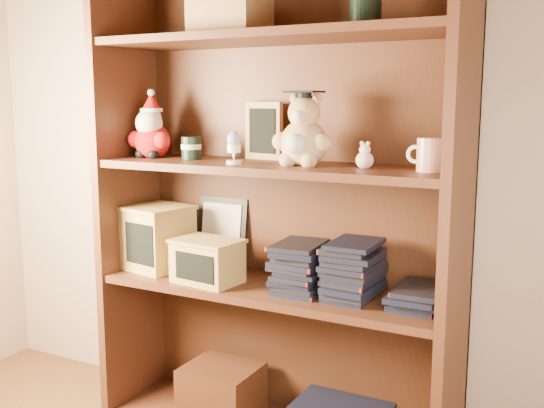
{
  "coord_description": "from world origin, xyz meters",
  "views": [
    {
      "loc": [
        0.84,
        -0.46,
        1.15
      ],
      "look_at": [
        -0.1,
        1.3,
        0.82
      ],
      "focal_mm": 42.0,
      "sensor_mm": 36.0,
      "label": 1
    }
  ],
  "objects_px": {
    "grad_teddy_bear": "(303,136)",
    "teacher_mug": "(429,155)",
    "bookcase": "(279,214)",
    "treats_box": "(158,237)"
  },
  "relations": [
    {
      "from": "grad_teddy_bear",
      "to": "teacher_mug",
      "type": "relative_size",
      "value": 2.2
    },
    {
      "from": "treats_box",
      "to": "grad_teddy_bear",
      "type": "bearing_deg",
      "value": -0.61
    },
    {
      "from": "bookcase",
      "to": "treats_box",
      "type": "height_order",
      "value": "bookcase"
    },
    {
      "from": "bookcase",
      "to": "grad_teddy_bear",
      "type": "bearing_deg",
      "value": -26.93
    },
    {
      "from": "grad_teddy_bear",
      "to": "teacher_mug",
      "type": "xyz_separation_m",
      "value": [
        0.39,
        0.01,
        -0.04
      ]
    },
    {
      "from": "teacher_mug",
      "to": "treats_box",
      "type": "height_order",
      "value": "teacher_mug"
    },
    {
      "from": "bookcase",
      "to": "treats_box",
      "type": "relative_size",
      "value": 6.6
    },
    {
      "from": "teacher_mug",
      "to": "treats_box",
      "type": "xyz_separation_m",
      "value": [
        -0.96,
        -0.0,
        -0.33
      ]
    },
    {
      "from": "grad_teddy_bear",
      "to": "treats_box",
      "type": "distance_m",
      "value": 0.68
    },
    {
      "from": "grad_teddy_bear",
      "to": "teacher_mug",
      "type": "bearing_deg",
      "value": 1.05
    }
  ]
}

